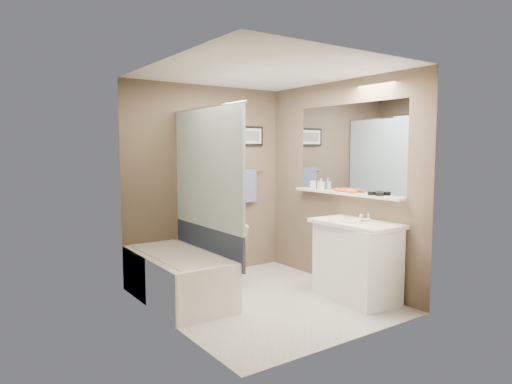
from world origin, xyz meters
TOP-DOWN VIEW (x-y plane):
  - ground at (0.00, 0.00)m, footprint 2.50×2.50m
  - ceiling at (0.00, 0.00)m, footprint 2.20×2.50m
  - wall_back at (0.00, 1.23)m, footprint 2.20×0.04m
  - wall_front at (0.00, -1.23)m, footprint 2.20×0.04m
  - wall_left at (-1.08, 0.00)m, footprint 0.04×2.50m
  - wall_right at (1.08, 0.00)m, footprint 0.04×2.50m
  - tile_surround at (-1.09, 0.50)m, footprint 0.02×1.55m
  - curtain_rod at (-0.40, 0.50)m, footprint 0.02×1.55m
  - curtain_upper at (-0.40, 0.50)m, footprint 0.03×1.45m
  - curtain_lower at (-0.40, 0.50)m, footprint 0.03×1.45m
  - mirror at (1.09, -0.15)m, footprint 0.02×1.60m
  - shelf at (1.04, -0.15)m, footprint 0.12×1.60m
  - towel_bar at (0.55, 1.22)m, footprint 0.60×0.02m
  - towel at (0.55, 1.20)m, footprint 0.34×0.05m
  - art_frame at (0.55, 1.23)m, footprint 0.62×0.02m
  - art_mat at (0.55, 1.22)m, footprint 0.56×0.00m
  - art_image at (0.55, 1.22)m, footprint 0.50×0.00m
  - door at (0.55, -1.24)m, footprint 0.80×0.02m
  - door_handle at (0.22, -1.19)m, footprint 0.10×0.02m
  - bathtub at (-0.75, 0.55)m, footprint 0.73×1.51m
  - tub_rim at (-0.75, 0.55)m, footprint 0.56×1.36m
  - toilet at (0.02, 0.87)m, footprint 0.60×0.82m
  - vanity at (0.85, -0.51)m, footprint 0.59×0.95m
  - countertop at (0.84, -0.51)m, footprint 0.54×0.96m
  - sink_basin at (0.83, -0.51)m, footprint 0.34×0.34m
  - faucet_spout at (1.03, -0.51)m, footprint 0.02×0.02m
  - faucet_knob at (1.03, -0.41)m, footprint 0.05×0.05m
  - candle_bowl_near at (1.04, -0.65)m, footprint 0.09×0.09m
  - candle_bowl_far at (1.04, -0.55)m, footprint 0.09×0.09m
  - hair_brush_front at (1.04, -0.23)m, footprint 0.06×0.22m
  - hair_brush_back at (1.04, -0.12)m, footprint 0.06×0.22m
  - pink_comb at (1.04, 0.00)m, footprint 0.04×0.16m
  - glass_jar at (1.04, 0.39)m, footprint 0.08×0.08m
  - soap_bottle at (1.04, 0.25)m, footprint 0.06×0.06m

SIDE VIEW (x-z plane):
  - ground at x=0.00m, z-range 0.00..0.00m
  - bathtub at x=-0.75m, z-range 0.00..0.50m
  - toilet at x=0.02m, z-range 0.00..0.75m
  - vanity at x=0.85m, z-range 0.00..0.80m
  - tub_rim at x=-0.75m, z-range 0.49..0.51m
  - curtain_lower at x=-0.40m, z-range 0.40..0.76m
  - countertop at x=0.84m, z-range 0.80..0.84m
  - sink_basin at x=0.83m, z-range 0.84..0.86m
  - faucet_knob at x=1.03m, z-range 0.84..0.90m
  - faucet_spout at x=1.03m, z-range 0.84..0.94m
  - tile_surround at x=-1.09m, z-range 0.00..2.00m
  - door at x=0.55m, z-range 0.00..2.00m
  - door_handle at x=0.22m, z-range 0.99..1.01m
  - shelf at x=1.04m, z-range 1.09..1.11m
  - pink_comb at x=1.04m, z-range 1.11..1.12m
  - towel at x=0.55m, z-range 0.90..1.34m
  - candle_bowl_near at x=1.04m, z-range 1.11..1.16m
  - candle_bowl_far at x=1.04m, z-range 1.11..1.16m
  - hair_brush_front at x=1.04m, z-range 1.12..1.16m
  - hair_brush_back at x=1.04m, z-range 1.12..1.16m
  - glass_jar at x=1.04m, z-range 1.11..1.22m
  - soap_bottle at x=1.04m, z-range 1.11..1.25m
  - wall_back at x=0.00m, z-range 0.00..2.40m
  - wall_front at x=0.00m, z-range 0.00..2.40m
  - wall_left at x=-1.08m, z-range 0.00..2.40m
  - wall_right at x=1.08m, z-range 0.00..2.40m
  - towel_bar at x=0.55m, z-range 1.29..1.31m
  - curtain_upper at x=-0.40m, z-range 0.76..2.04m
  - mirror at x=1.09m, z-range 1.12..2.12m
  - art_frame at x=0.55m, z-range 1.65..1.91m
  - art_mat at x=0.55m, z-range 1.68..1.88m
  - art_image at x=0.55m, z-range 1.72..1.84m
  - curtain_rod at x=-0.40m, z-range 2.04..2.06m
  - ceiling at x=0.00m, z-range 2.36..2.40m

